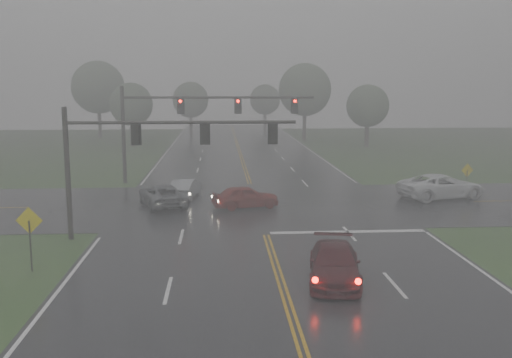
{
  "coord_description": "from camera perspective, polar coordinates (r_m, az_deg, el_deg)",
  "views": [
    {
      "loc": [
        -2.44,
        -15.38,
        7.9
      ],
      "look_at": [
        -0.41,
        16.0,
        2.73
      ],
      "focal_mm": 40.0,
      "sensor_mm": 36.0,
      "label": 1
    }
  ],
  "objects": [
    {
      "name": "cross_street",
      "position": [
        38.28,
        0.03,
        -2.58
      ],
      "size": [
        120.0,
        14.0,
        0.02
      ],
      "primitive_type": "cube",
      "color": "black",
      "rests_on": "ground"
    },
    {
      "name": "signal_gantry_near",
      "position": [
        29.79,
        -11.7,
        3.16
      ],
      "size": [
        11.84,
        0.3,
        6.85
      ],
      "color": "black",
      "rests_on": "ground"
    },
    {
      "name": "sedan_red",
      "position": [
        37.27,
        -1.05,
        -2.91
      ],
      "size": [
        4.62,
        2.77,
        1.47
      ],
      "primitive_type": "imported",
      "rotation": [
        0.0,
        0.0,
        1.82
      ],
      "color": "maroon",
      "rests_on": "ground"
    },
    {
      "name": "tree_e_near",
      "position": [
        75.48,
        11.1,
        7.18
      ],
      "size": [
        5.5,
        5.5,
        8.08
      ],
      "color": "#2E231E",
      "rests_on": "ground"
    },
    {
      "name": "signal_gantry_far",
      "position": [
        46.94,
        -7.18,
        6.43
      ],
      "size": [
        15.69,
        0.4,
        7.88
      ],
      "color": "black",
      "rests_on": "ground"
    },
    {
      "name": "main_road",
      "position": [
        36.33,
        0.24,
        -3.23
      ],
      "size": [
        18.0,
        160.0,
        0.02
      ],
      "primitive_type": "cube",
      "color": "black",
      "rests_on": "ground"
    },
    {
      "name": "tree_n_mid",
      "position": [
        93.6,
        -6.57,
        7.87
      ],
      "size": [
        5.81,
        5.81,
        8.53
      ],
      "color": "#2E231E",
      "rests_on": "ground"
    },
    {
      "name": "tree_nw_a",
      "position": [
        77.1,
        -12.37,
        7.3
      ],
      "size": [
        5.65,
        5.65,
        8.3
      ],
      "color": "#2E231E",
      "rests_on": "ground"
    },
    {
      "name": "tree_ne_a",
      "position": [
        82.93,
        4.9,
        8.88
      ],
      "size": [
        7.56,
        7.56,
        11.1
      ],
      "color": "#2E231E",
      "rests_on": "ground"
    },
    {
      "name": "car_grey",
      "position": [
        38.35,
        -9.33,
        -2.68
      ],
      "size": [
        3.87,
        5.67,
        1.44
      ],
      "primitive_type": "imported",
      "rotation": [
        0.0,
        0.0,
        3.45
      ],
      "color": "#4D5054",
      "rests_on": "ground"
    },
    {
      "name": "tree_nw_b",
      "position": [
        89.72,
        -15.5,
        8.82
      ],
      "size": [
        7.9,
        7.9,
        11.6
      ],
      "color": "#2E231E",
      "rests_on": "ground"
    },
    {
      "name": "pickup_white",
      "position": [
        42.52,
        17.99,
        -1.84
      ],
      "size": [
        6.66,
        4.35,
        1.71
      ],
      "primitive_type": "imported",
      "rotation": [
        0.0,
        0.0,
        1.84
      ],
      "color": "white",
      "rests_on": "ground"
    },
    {
      "name": "sign_diamond_west",
      "position": [
        26.18,
        -21.71,
        -4.59
      ],
      "size": [
        1.17,
        0.18,
        2.82
      ],
      "rotation": [
        0.0,
        0.0,
        -0.12
      ],
      "color": "black",
      "rests_on": "ground"
    },
    {
      "name": "sedan_maroon",
      "position": [
        23.88,
        7.81,
        -10.07
      ],
      "size": [
        2.82,
        5.24,
        1.44
      ],
      "primitive_type": "imported",
      "rotation": [
        0.0,
        0.0,
        -0.17
      ],
      "color": "#400B10",
      "rests_on": "ground"
    },
    {
      "name": "stop_bar",
      "position": [
        31.58,
        9.15,
        -5.28
      ],
      "size": [
        8.5,
        0.5,
        0.01
      ],
      "primitive_type": "cube",
      "color": "silver",
      "rests_on": "ground"
    },
    {
      "name": "sign_diamond_east",
      "position": [
        43.84,
        20.35,
        0.47
      ],
      "size": [
        0.96,
        0.27,
        2.36
      ],
      "rotation": [
        0.0,
        0.0,
        0.24
      ],
      "color": "black",
      "rests_on": "ground"
    },
    {
      "name": "tree_n_far",
      "position": [
        104.78,
        0.91,
        7.93
      ],
      "size": [
        5.55,
        5.55,
        8.15
      ],
      "color": "#2E231E",
      "rests_on": "ground"
    },
    {
      "name": "sedan_silver",
      "position": [
        40.81,
        -7.05,
        -1.91
      ],
      "size": [
        2.19,
        4.42,
        1.39
      ],
      "primitive_type": "imported",
      "rotation": [
        0.0,
        0.0,
        2.97
      ],
      "color": "#94979B",
      "rests_on": "ground"
    }
  ]
}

